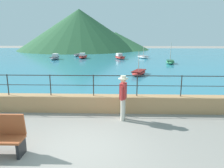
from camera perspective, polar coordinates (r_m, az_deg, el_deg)
ground_plane at (r=6.67m, az=-7.97°, el=-16.40°), size 120.00×120.00×0.00m
promenade_wall at (r=9.45m, az=-4.78°, el=-5.08°), size 20.00×0.56×0.70m
railing at (r=9.20m, az=-4.89°, el=0.71°), size 18.44×0.04×0.90m
lake_water at (r=31.75m, az=-0.10°, el=6.94°), size 64.00×44.32×0.06m
hill_main at (r=49.82m, az=-8.52°, el=13.89°), size 26.60×26.60×8.73m
hill_secondary at (r=49.02m, az=0.91°, el=11.18°), size 15.02×15.02×3.82m
person_walking at (r=8.31m, az=2.92°, el=-3.03°), size 0.38×0.56×1.75m
boat_0 at (r=30.76m, az=8.11°, el=7.06°), size 1.91×2.45×1.61m
boat_1 at (r=33.81m, az=-8.71°, el=7.53°), size 1.64×2.47×0.36m
boat_2 at (r=29.58m, az=2.07°, el=7.08°), size 1.79×2.46×0.76m
boat_3 at (r=29.88m, az=-14.74°, el=6.73°), size 1.01×2.34×0.76m
boat_4 at (r=25.59m, az=14.98°, el=5.64°), size 1.26×2.42×2.34m
boat_5 at (r=17.84m, az=7.03°, el=3.05°), size 1.68×2.47×1.91m
boat_6 at (r=30.58m, az=-7.63°, el=7.16°), size 1.21×2.40×0.76m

